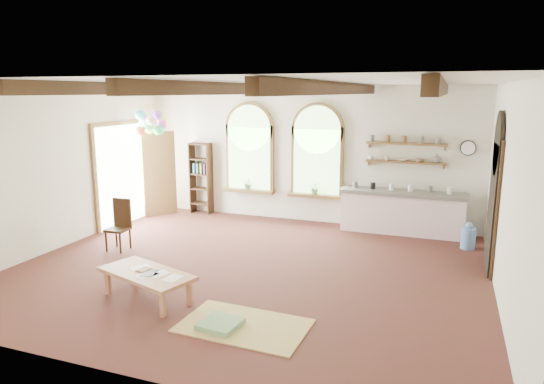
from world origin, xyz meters
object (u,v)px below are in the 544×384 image
at_px(kitchen_counter, 402,212).
at_px(balloon_cluster, 151,123).
at_px(side_chair, 119,235).
at_px(coffee_table, 147,275).

bearing_deg(kitchen_counter, balloon_cluster, -171.02).
height_order(side_chair, balloon_cluster, balloon_cluster).
bearing_deg(balloon_cluster, kitchen_counter, 8.98).
bearing_deg(coffee_table, side_chair, 136.31).
bearing_deg(coffee_table, balloon_cluster, 121.86).
relative_size(kitchen_counter, balloon_cluster, 2.34).
distance_m(side_chair, balloon_cluster, 3.07).
xyz_separation_m(coffee_table, side_chair, (-1.88, 1.80, -0.09)).
height_order(kitchen_counter, coffee_table, kitchen_counter).
height_order(coffee_table, side_chair, side_chair).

